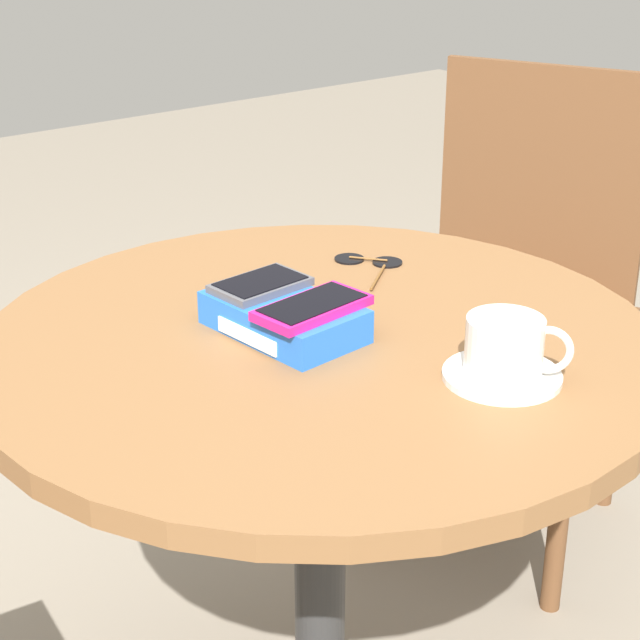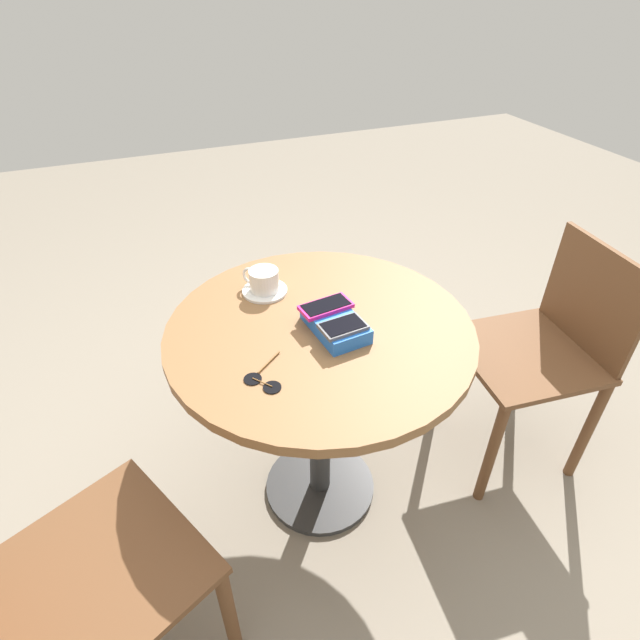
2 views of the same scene
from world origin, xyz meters
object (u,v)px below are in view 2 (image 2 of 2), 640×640
object	(u,v)px
phone_gray	(343,326)
sunglasses	(263,381)
phone_box	(335,324)
chair_far_side	(56,592)
saucer	(265,291)
phone_magenta	(326,306)
chair_near_window	(540,353)
round_table	(320,362)
coffee_cup	(263,280)

from	to	relation	value
phone_gray	sunglasses	xyz separation A→B (m)	(-0.07, 0.24, -0.05)
phone_box	chair_far_side	bearing A→B (deg)	111.96
saucer	chair_far_side	size ratio (longest dim) A/B	0.15
phone_magenta	chair_near_window	xyz separation A→B (m)	(-0.10, -0.74, -0.32)
sunglasses	chair_near_window	bearing A→B (deg)	-85.86
sunglasses	saucer	bearing A→B (deg)	-17.27
phone_gray	saucer	world-z (taller)	phone_gray
round_table	saucer	world-z (taller)	saucer
sunglasses	phone_magenta	bearing A→B (deg)	-53.64
phone_gray	chair_near_window	size ratio (longest dim) A/B	0.15
phone_magenta	sunglasses	world-z (taller)	phone_magenta
phone_box	phone_magenta	world-z (taller)	phone_magenta
phone_magenta	chair_far_side	size ratio (longest dim) A/B	0.17
phone_box	phone_gray	xyz separation A→B (m)	(-0.05, 0.00, 0.03)
round_table	phone_gray	bearing A→B (deg)	-159.68
phone_gray	saucer	distance (m)	0.33
phone_gray	sunglasses	world-z (taller)	phone_gray
sunglasses	chair_far_side	xyz separation A→B (m)	(-0.19, 0.52, -0.26)
phone_magenta	chair_far_side	distance (m)	0.88
saucer	chair_far_side	distance (m)	0.89
chair_far_side	chair_near_window	bearing A→B (deg)	-80.28
phone_box	saucer	xyz separation A→B (m)	(0.25, 0.12, -0.02)
phone_magenta	chair_far_side	world-z (taller)	chair_far_side
phone_box	saucer	size ratio (longest dim) A/B	1.52
phone_box	chair_near_window	distance (m)	0.79
chair_far_side	phone_box	bearing A→B (deg)	-68.04
phone_gray	chair_near_window	xyz separation A→B (m)	(0.00, -0.74, -0.32)
phone_magenta	chair_near_window	bearing A→B (deg)	-97.55
phone_gray	chair_far_side	distance (m)	0.86
phone_gray	sunglasses	bearing A→B (deg)	106.56
chair_near_window	phone_magenta	bearing A→B (deg)	82.45
phone_magenta	chair_far_side	bearing A→B (deg)	115.27
phone_magenta	sunglasses	size ratio (longest dim) A/B	1.09
phone_box	sunglasses	bearing A→B (deg)	116.94
chair_far_side	sunglasses	bearing A→B (deg)	-70.42
phone_gray	coffee_cup	distance (m)	0.33
round_table	phone_magenta	distance (m)	0.18
phone_box	round_table	bearing A→B (deg)	43.58
phone_gray	coffee_cup	world-z (taller)	coffee_cup
coffee_cup	chair_far_side	xyz separation A→B (m)	(-0.56, 0.64, -0.30)
round_table	chair_far_side	distance (m)	0.81
sunglasses	phone_gray	bearing A→B (deg)	-73.44
round_table	chair_near_window	world-z (taller)	chair_near_window
phone_box	chair_far_side	distance (m)	0.86
phone_gray	coffee_cup	bearing A→B (deg)	22.00
sunglasses	chair_far_side	distance (m)	0.61
chair_far_side	phone_magenta	bearing A→B (deg)	-64.73
phone_magenta	round_table	bearing A→B (deg)	124.10
phone_magenta	coffee_cup	distance (m)	0.24
phone_box	chair_near_window	xyz separation A→B (m)	(-0.05, -0.74, -0.29)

